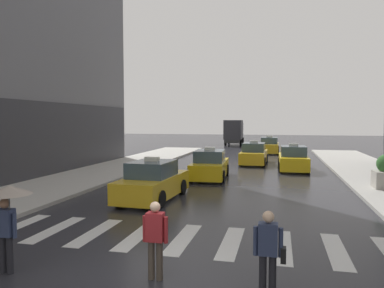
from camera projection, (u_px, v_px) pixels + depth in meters
The scene contains 11 objects.
ground_plane at pixel (146, 285), 7.53m from camera, with size 160.00×160.00×0.00m, color #26262B.
crosswalk_markings at pixel (183, 239), 10.45m from camera, with size 11.30×2.80×0.01m.
taxi_lead at pixel (153, 182), 15.66m from camera, with size 2.11×4.62×1.80m.
taxi_second at pixel (210, 166), 21.31m from camera, with size 2.12×4.63×1.80m.
taxi_third at pixel (293, 159), 24.81m from camera, with size 2.00×4.57×1.80m.
taxi_fourth at pixel (254, 155), 28.25m from camera, with size 2.01×4.58×1.80m.
taxi_fifth at pixel (269, 146), 37.52m from camera, with size 1.95×4.55×1.80m.
box_truck at pixel (234, 131), 50.06m from camera, with size 2.51×7.62×3.35m.
pedestrian_with_umbrella at pixel (8, 205), 8.00m from camera, with size 0.96×0.96×1.94m.
pedestrian_with_handbag at pixel (269, 249), 6.93m from camera, with size 0.60×0.24×1.65m.
pedestrian_plain_coat at pixel (155, 235), 7.72m from camera, with size 0.55×0.24×1.65m.
Camera 1 is at (2.59, -6.93, 3.33)m, focal length 34.78 mm.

